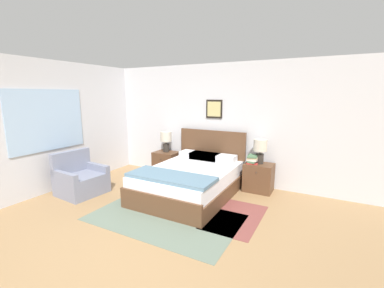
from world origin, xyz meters
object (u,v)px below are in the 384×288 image
(nightstand_near_window, at_px, (166,163))
(table_lamp_near_window, at_px, (166,139))
(table_lamp_by_door, at_px, (260,148))
(armchair, at_px, (80,180))
(bed, at_px, (191,179))
(nightstand_by_door, at_px, (259,177))

(nightstand_near_window, distance_m, table_lamp_near_window, 0.60)
(table_lamp_near_window, xyz_separation_m, table_lamp_by_door, (2.25, 0.00, 0.00))
(armchair, xyz_separation_m, table_lamp_near_window, (0.82, 1.82, 0.61))
(bed, bearing_deg, table_lamp_near_window, 143.51)
(armchair, distance_m, nightstand_by_door, 3.56)
(table_lamp_near_window, distance_m, table_lamp_by_door, 2.25)
(table_lamp_near_window, bearing_deg, table_lamp_by_door, 0.00)
(armchair, xyz_separation_m, nightstand_by_door, (3.08, 1.80, 0.01))
(bed, relative_size, nightstand_near_window, 3.74)
(nightstand_near_window, relative_size, table_lamp_by_door, 1.16)
(armchair, height_order, nightstand_by_door, armchair)
(bed, xyz_separation_m, nightstand_by_door, (1.12, 0.81, -0.02))
(bed, relative_size, armchair, 2.49)
(bed, bearing_deg, table_lamp_by_door, 36.77)
(bed, relative_size, table_lamp_by_door, 4.35)
(table_lamp_by_door, bearing_deg, nightstand_near_window, -179.31)
(armchair, relative_size, table_lamp_by_door, 1.74)
(nightstand_by_door, distance_m, table_lamp_by_door, 0.60)
(armchair, bearing_deg, bed, 121.43)
(nightstand_near_window, xyz_separation_m, table_lamp_near_window, (-0.01, 0.03, 0.60))
(nightstand_near_window, bearing_deg, table_lamp_by_door, 0.69)
(nightstand_near_window, height_order, nightstand_by_door, same)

